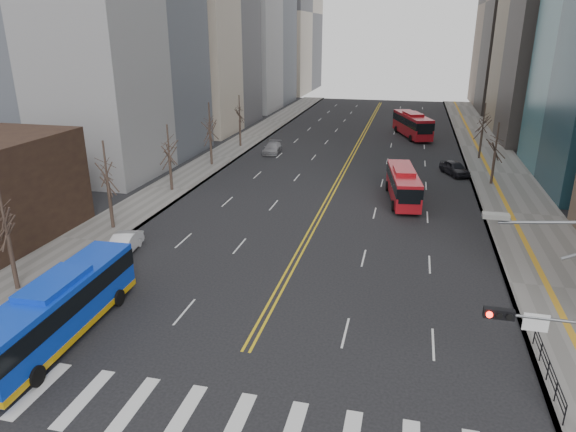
{
  "coord_description": "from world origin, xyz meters",
  "views": [
    {
      "loc": [
        7.29,
        -16.03,
        15.35
      ],
      "look_at": [
        0.43,
        12.44,
        4.8
      ],
      "focal_mm": 32.0,
      "sensor_mm": 36.0,
      "label": 1
    }
  ],
  "objects": [
    {
      "name": "centerline",
      "position": [
        0.0,
        55.0,
        0.01
      ],
      "size": [
        0.55,
        100.0,
        0.01
      ],
      "color": "gold",
      "rests_on": "ground"
    },
    {
      "name": "pedestrian_railing",
      "position": [
        14.3,
        6.0,
        0.82
      ],
      "size": [
        0.06,
        6.06,
        1.02
      ],
      "color": "black",
      "rests_on": "sidewalk_right"
    },
    {
      "name": "sidewalk_left",
      "position": [
        -16.5,
        45.0,
        0.07
      ],
      "size": [
        5.0,
        130.0,
        0.15
      ],
      "primitive_type": "cube",
      "color": "slate",
      "rests_on": "ground"
    },
    {
      "name": "car_silver",
      "position": [
        -10.55,
        49.09,
        0.71
      ],
      "size": [
        2.38,
        5.06,
        1.43
      ],
      "primitive_type": "imported",
      "rotation": [
        0.0,
        0.0,
        0.08
      ],
      "color": "gray",
      "rests_on": "ground"
    },
    {
      "name": "car_white",
      "position": [
        -12.5,
        14.71,
        0.71
      ],
      "size": [
        2.02,
        4.46,
        1.42
      ],
      "primitive_type": "imported",
      "rotation": [
        0.0,
        0.0,
        0.12
      ],
      "color": "silver",
      "rests_on": "ground"
    },
    {
      "name": "red_bus_far",
      "position": [
        7.41,
        65.23,
        2.05
      ],
      "size": [
        6.34,
        11.95,
        3.7
      ],
      "color": "#AD121A",
      "rests_on": "ground"
    },
    {
      "name": "blue_bus",
      "position": [
        -9.87,
        4.0,
        1.79
      ],
      "size": [
        3.05,
        11.8,
        3.42
      ],
      "color": "#0D3ACD",
      "rests_on": "ground"
    },
    {
      "name": "ground",
      "position": [
        0.0,
        0.0,
        0.0
      ],
      "size": [
        220.0,
        220.0,
        0.0
      ],
      "primitive_type": "plane",
      "color": "black"
    },
    {
      "name": "sidewalk_right",
      "position": [
        17.5,
        45.0,
        0.07
      ],
      "size": [
        7.0,
        130.0,
        0.15
      ],
      "primitive_type": "cube",
      "color": "slate",
      "rests_on": "ground"
    },
    {
      "name": "car_dark_mid",
      "position": [
        12.45,
        43.31,
        0.79
      ],
      "size": [
        3.64,
        5.01,
        1.58
      ],
      "primitive_type": "imported",
      "rotation": [
        0.0,
        0.0,
        0.43
      ],
      "color": "black",
      "rests_on": "ground"
    },
    {
      "name": "crosswalk",
      "position": [
        0.0,
        0.0,
        0.01
      ],
      "size": [
        26.7,
        4.0,
        0.01
      ],
      "color": "silver",
      "rests_on": "ground"
    },
    {
      "name": "street_trees",
      "position": [
        -7.18,
        34.55,
        4.87
      ],
      "size": [
        35.2,
        47.2,
        7.6
      ],
      "color": "#33251F",
      "rests_on": "ground"
    },
    {
      "name": "red_bus_near",
      "position": [
        6.96,
        32.24,
        1.78
      ],
      "size": [
        3.67,
        10.14,
        3.18
      ],
      "color": "#AD121A",
      "rests_on": "ground"
    },
    {
      "name": "car_dark_far",
      "position": [
        9.17,
        69.1,
        0.57
      ],
      "size": [
        3.22,
        4.47,
        1.13
      ],
      "primitive_type": "imported",
      "rotation": [
        0.0,
        0.0,
        0.37
      ],
      "color": "black",
      "rests_on": "ground"
    }
  ]
}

